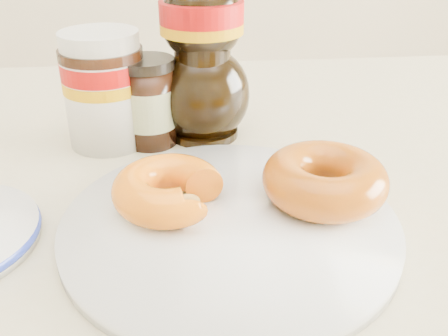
{
  "coord_description": "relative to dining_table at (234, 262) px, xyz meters",
  "views": [
    {
      "loc": [
        -0.05,
        -0.31,
        1.0
      ],
      "look_at": [
        -0.01,
        0.09,
        0.79
      ],
      "focal_mm": 40.0,
      "sensor_mm": 36.0,
      "label": 1
    }
  ],
  "objects": [
    {
      "name": "dining_table",
      "position": [
        0.0,
        0.0,
        0.0
      ],
      "size": [
        1.4,
        0.9,
        0.75
      ],
      "color": "beige",
      "rests_on": "ground"
    },
    {
      "name": "plate",
      "position": [
        -0.01,
        -0.06,
        0.09
      ],
      "size": [
        0.29,
        0.29,
        0.01
      ],
      "color": "white",
      "rests_on": "dining_table"
    },
    {
      "name": "donut_bitten",
      "position": [
        -0.06,
        -0.04,
        0.11
      ],
      "size": [
        0.11,
        0.11,
        0.03
      ],
      "primitive_type": "torus",
      "rotation": [
        0.0,
        0.0,
        0.16
      ],
      "color": "#F75B0E",
      "rests_on": "plate"
    },
    {
      "name": "donut_whole",
      "position": [
        0.08,
        -0.04,
        0.12
      ],
      "size": [
        0.11,
        0.11,
        0.04
      ],
      "primitive_type": "torus",
      "rotation": [
        0.0,
        0.0,
        -0.01
      ],
      "color": "#925509",
      "rests_on": "plate"
    },
    {
      "name": "nutella_jar",
      "position": [
        -0.13,
        0.13,
        0.15
      ],
      "size": [
        0.09,
        0.09,
        0.13
      ],
      "rotation": [
        0.0,
        0.0,
        -0.04
      ],
      "color": "white",
      "rests_on": "dining_table"
    },
    {
      "name": "syrup_bottle",
      "position": [
        -0.02,
        0.14,
        0.19
      ],
      "size": [
        0.13,
        0.12,
        0.21
      ],
      "primitive_type": null,
      "rotation": [
        0.0,
        0.0,
        -0.33
      ],
      "color": "black",
      "rests_on": "dining_table"
    },
    {
      "name": "dark_jar",
      "position": [
        -0.08,
        0.13,
        0.13
      ],
      "size": [
        0.06,
        0.06,
        0.1
      ],
      "rotation": [
        0.0,
        0.0,
        -0.09
      ],
      "color": "black",
      "rests_on": "dining_table"
    }
  ]
}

